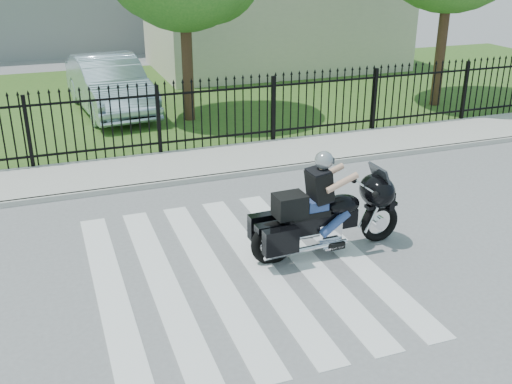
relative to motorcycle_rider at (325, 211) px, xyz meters
name	(u,v)px	position (x,y,z in m)	size (l,w,h in m)	color
ground	(236,270)	(-1.61, -0.11, -0.76)	(120.00, 120.00, 0.00)	slate
crosswalk	(236,270)	(-1.61, -0.11, -0.76)	(5.00, 5.50, 0.01)	silver
sidewalk	(169,167)	(-1.61, 4.89, -0.70)	(40.00, 2.00, 0.12)	#ADAAA3
curb	(179,182)	(-1.61, 3.89, -0.70)	(40.00, 0.12, 0.12)	#ADAAA3
grass_strip	(125,101)	(-1.61, 11.89, -0.75)	(40.00, 12.00, 0.02)	#2E541D
iron_fence	(159,121)	(-1.61, 5.89, 0.14)	(26.00, 0.04, 1.80)	black
building_low	(275,25)	(5.39, 15.89, 0.99)	(10.00, 6.00, 3.50)	beige
motorcycle_rider	(325,211)	(0.00, 0.00, 0.00)	(2.82, 0.89, 1.86)	black
parked_car	(110,84)	(-2.19, 10.61, 0.11)	(1.81, 5.19, 1.71)	#ACC4D9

